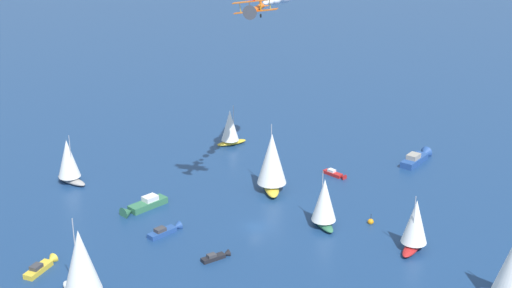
# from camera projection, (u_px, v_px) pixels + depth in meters

# --- Properties ---
(ground_plane) EXTENTS (2000.00, 2000.00, 0.00)m
(ground_plane) POSITION_uv_depth(u_px,v_px,m) (256.00, 227.00, 124.80)
(ground_plane) COLOR navy
(sailboat_near_centre) EXTENTS (5.77, 8.13, 10.22)m
(sailboat_near_centre) POSITION_uv_depth(u_px,v_px,m) (415.00, 224.00, 115.60)
(sailboat_near_centre) COLOR #B21E1E
(sailboat_near_centre) RESTS_ON ground_plane
(sailboat_far_port) EXTENTS (8.50, 5.65, 10.56)m
(sailboat_far_port) POSITION_uv_depth(u_px,v_px,m) (68.00, 161.00, 141.51)
(sailboat_far_port) COLOR #9E9993
(sailboat_far_port) RESTS_ON ground_plane
(motorboat_far_stbd) EXTENTS (4.27, 9.96, 2.80)m
(motorboat_far_stbd) POSITION_uv_depth(u_px,v_px,m) (142.00, 206.00, 131.10)
(motorboat_far_stbd) COLOR #33704C
(motorboat_far_stbd) RESTS_ON ground_plane
(sailboat_inshore) EXTENTS (4.58, 7.64, 9.59)m
(sailboat_inshore) POSITION_uv_depth(u_px,v_px,m) (230.00, 127.00, 162.19)
(sailboat_inshore) COLOR gold
(sailboat_inshore) RESTS_ON ground_plane
(motorboat_offshore) EXTENTS (1.44, 5.09, 1.47)m
(motorboat_offshore) POSITION_uv_depth(u_px,v_px,m) (217.00, 256.00, 114.11)
(motorboat_offshore) COLOR black
(motorboat_offshore) RESTS_ON ground_plane
(motorboat_trailing) EXTENTS (5.83, 10.98, 3.09)m
(motorboat_trailing) POSITION_uv_depth(u_px,v_px,m) (417.00, 158.00, 153.73)
(motorboat_trailing) COLOR #23478C
(motorboat_trailing) RESTS_ON ground_plane
(motorboat_ahead) EXTENTS (2.87, 6.86, 1.93)m
(motorboat_ahead) POSITION_uv_depth(u_px,v_px,m) (166.00, 230.00, 122.36)
(motorboat_ahead) COLOR #23478C
(motorboat_ahead) RESTS_ON ground_plane
(motorboat_mid_cluster) EXTENTS (5.60, 2.29, 1.58)m
(motorboat_mid_cluster) POSITION_uv_depth(u_px,v_px,m) (336.00, 174.00, 146.16)
(motorboat_mid_cluster) COLOR #B21E1E
(motorboat_mid_cluster) RESTS_ON ground_plane
(motorboat_outer_ring_a) EXTENTS (5.11, 6.52, 1.94)m
(motorboat_outer_ring_a) POSITION_uv_depth(u_px,v_px,m) (42.00, 266.00, 110.91)
(motorboat_outer_ring_a) COLOR gold
(motorboat_outer_ring_a) RESTS_ON ground_plane
(sailboat_outer_ring_b) EXTENTS (10.65, 8.33, 13.74)m
(sailboat_outer_ring_b) POSITION_uv_depth(u_px,v_px,m) (272.00, 162.00, 137.23)
(sailboat_outer_ring_b) COLOR gold
(sailboat_outer_ring_b) RESTS_ON ground_plane
(sailboat_outer_ring_c) EXTENTS (10.46, 6.43, 13.06)m
(sailboat_outer_ring_c) POSITION_uv_depth(u_px,v_px,m) (81.00, 265.00, 100.87)
(sailboat_outer_ring_c) COLOR white
(sailboat_outer_ring_c) RESTS_ON ground_plane
(sailboat_outer_ring_e) EXTENTS (8.39, 5.54, 10.43)m
(sailboat_outer_ring_e) POSITION_uv_depth(u_px,v_px,m) (324.00, 202.00, 123.32)
(sailboat_outer_ring_e) COLOR #33704C
(sailboat_outer_ring_e) RESTS_ON ground_plane
(marker_buoy) EXTENTS (1.10, 1.10, 2.10)m
(marker_buoy) POSITION_uv_depth(u_px,v_px,m) (371.00, 222.00, 125.85)
(marker_buoy) COLOR orange
(marker_buoy) RESTS_ON ground_plane
(biplane_lead) EXTENTS (6.63, 6.82, 3.66)m
(biplane_lead) POSITION_uv_depth(u_px,v_px,m) (255.00, 9.00, 110.67)
(biplane_lead) COLOR orange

